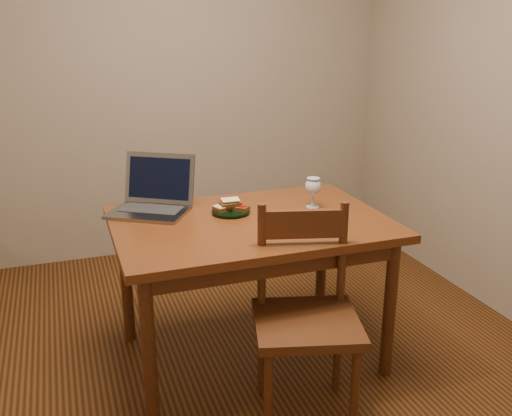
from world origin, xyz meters
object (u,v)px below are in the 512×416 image
object	(u,v)px
chair	(306,308)
milk_glass	(313,193)
plate	(231,212)
table	(251,237)
laptop	(154,196)

from	to	relation	value
chair	milk_glass	bearing A→B (deg)	78.69
chair	plate	xyz separation A→B (m)	(-0.14, 0.62, 0.24)
table	milk_glass	distance (m)	0.40
table	laptop	world-z (taller)	laptop
table	milk_glass	world-z (taller)	milk_glass
table	laptop	distance (m)	0.54
plate	laptop	distance (m)	0.40
plate	laptop	bearing A→B (deg)	151.14
table	plate	world-z (taller)	plate
table	chair	size ratio (longest dim) A/B	2.46
chair	plate	distance (m)	0.68
plate	laptop	size ratio (longest dim) A/B	0.39
table	plate	xyz separation A→B (m)	(-0.06, 0.13, 0.09)
plate	milk_glass	xyz separation A→B (m)	(0.42, -0.05, 0.07)
table	chair	distance (m)	0.52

